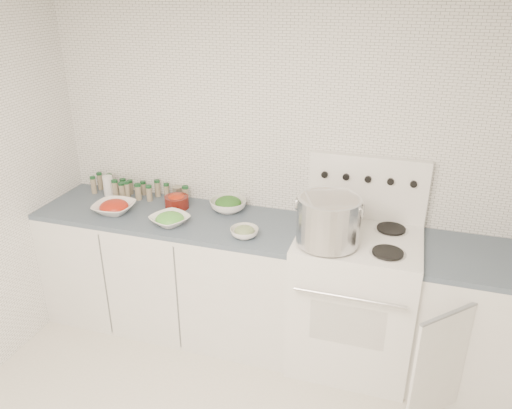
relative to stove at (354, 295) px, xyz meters
name	(u,v)px	position (x,y,z in m)	size (l,w,h in m)	color
room_walls	(212,212)	(-0.48, -1.19, 1.06)	(3.54, 3.04, 2.52)	white
counter_left	(174,270)	(-1.30, 0.00, -0.05)	(1.85, 0.62, 0.90)	white
stove	(354,295)	(0.00, 0.00, 0.00)	(0.76, 0.70, 1.36)	white
counter_right	(488,324)	(0.82, 0.00, -0.05)	(0.89, 0.91, 0.90)	white
stock_pot	(329,219)	(-0.18, -0.16, 0.60)	(0.40, 0.38, 0.29)	silver
bowl_tomato	(114,207)	(-1.68, -0.08, 0.44)	(0.28, 0.28, 0.09)	white
bowl_snowpea	(170,219)	(-1.23, -0.14, 0.44)	(0.32, 0.32, 0.08)	white
bowl_broccoli	(228,204)	(-0.94, 0.18, 0.45)	(0.31, 0.31, 0.10)	white
bowl_zucchini	(244,232)	(-0.70, -0.16, 0.44)	(0.20, 0.20, 0.07)	white
bowl_pepper	(177,201)	(-1.30, 0.12, 0.46)	(0.17, 0.17, 0.11)	#55140E
salt_canister	(108,185)	(-1.90, 0.18, 0.48)	(0.07, 0.07, 0.15)	white
tin_can	(178,193)	(-1.36, 0.26, 0.45)	(0.07, 0.07, 0.10)	gray
spice_cluster	(133,188)	(-1.71, 0.22, 0.47)	(0.77, 0.15, 0.14)	gray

